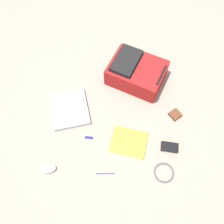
{
  "coord_description": "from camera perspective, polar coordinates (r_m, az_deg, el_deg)",
  "views": [
    {
      "loc": [
        0.89,
        0.08,
        1.7
      ],
      "look_at": [
        0.03,
        0.01,
        0.02
      ],
      "focal_mm": 39.77,
      "sensor_mm": 36.0,
      "label": 1
    }
  ],
  "objects": [
    {
      "name": "laptop",
      "position": [
        1.93,
        -9.68,
        0.69
      ],
      "size": [
        0.38,
        0.35,
        0.03
      ],
      "color": "#929296",
      "rests_on": "ground_plane"
    },
    {
      "name": "ground_plane",
      "position": [
        1.92,
        -0.25,
        0.5
      ],
      "size": [
        3.5,
        3.5,
        0.0
      ],
      "primitive_type": "plane",
      "color": "gray"
    },
    {
      "name": "computer_mouse",
      "position": [
        1.79,
        -14.39,
        -12.58
      ],
      "size": [
        0.08,
        0.11,
        0.04
      ],
      "primitive_type": "ellipsoid",
      "rotation": [
        0.0,
        0.0,
        0.21
      ],
      "color": "silver",
      "rests_on": "ground_plane"
    },
    {
      "name": "backpack",
      "position": [
        2.01,
        5.5,
        9.13
      ],
      "size": [
        0.45,
        0.51,
        0.2
      ],
      "color": "maroon",
      "rests_on": "ground_plane"
    },
    {
      "name": "usb_stick",
      "position": [
        1.83,
        -5.35,
        -5.86
      ],
      "size": [
        0.02,
        0.06,
        0.01
      ],
      "primitive_type": "cube",
      "rotation": [
        0.0,
        0.0,
        -0.04
      ],
      "color": "#191999",
      "rests_on": "ground_plane"
    },
    {
      "name": "earbud_pouch",
      "position": [
        1.95,
        14.31,
        -0.58
      ],
      "size": [
        0.11,
        0.11,
        0.02
      ],
      "primitive_type": "cube",
      "rotation": [
        0.0,
        0.0,
        3.85
      ],
      "color": "#59331E",
      "rests_on": "ground_plane"
    },
    {
      "name": "cable_coil",
      "position": [
        1.78,
        11.85,
        -13.48
      ],
      "size": [
        0.14,
        0.14,
        0.01
      ],
      "primitive_type": "torus",
      "color": "#4C4C51",
      "rests_on": "ground_plane"
    },
    {
      "name": "book_comic",
      "position": [
        1.8,
        3.78,
        -6.93
      ],
      "size": [
        0.24,
        0.28,
        0.02
      ],
      "color": "silver",
      "rests_on": "ground_plane"
    },
    {
      "name": "pen_black",
      "position": [
        1.74,
        -1.58,
        -13.95
      ],
      "size": [
        0.02,
        0.13,
        0.01
      ],
      "primitive_type": "cylinder",
      "rotation": [
        1.57,
        0.0,
        0.1
      ],
      "color": "#1933B2",
      "rests_on": "ground_plane"
    },
    {
      "name": "power_brick",
      "position": [
        1.83,
        13.07,
        -7.87
      ],
      "size": [
        0.08,
        0.12,
        0.03
      ],
      "primitive_type": "cube",
      "rotation": [
        0.0,
        0.0,
        3.07
      ],
      "color": "black",
      "rests_on": "ground_plane"
    }
  ]
}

